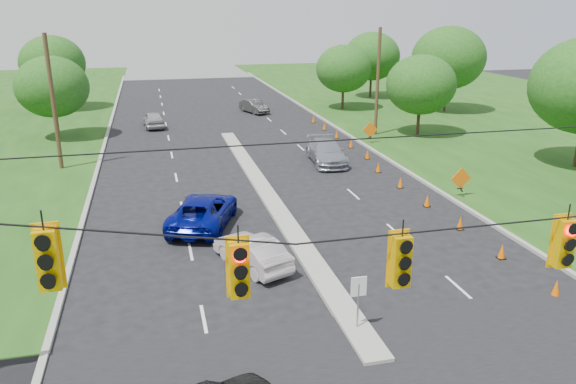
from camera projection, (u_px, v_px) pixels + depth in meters
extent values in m
cube|color=gray|center=(99.00, 167.00, 38.98)|extent=(0.25, 110.00, 0.16)
cube|color=gray|center=(371.00, 150.00, 43.55)|extent=(0.25, 110.00, 0.16)
cube|color=gray|center=(267.00, 195.00, 32.96)|extent=(1.00, 34.00, 0.18)
cylinder|color=gray|center=(358.00, 308.00, 18.84)|extent=(0.06, 0.06, 1.80)
cube|color=white|center=(359.00, 287.00, 18.59)|extent=(0.55, 0.04, 0.70)
cylinder|color=black|center=(503.00, 204.00, 10.48)|extent=(24.00, 0.04, 0.04)
cube|color=#FFB900|center=(48.00, 260.00, 8.75)|extent=(0.34, 0.24, 1.00)
cube|color=#FFB900|center=(239.00, 270.00, 9.59)|extent=(0.34, 0.24, 1.00)
cube|color=#FFB900|center=(401.00, 261.00, 10.32)|extent=(0.34, 0.24, 1.00)
cube|color=#FFB900|center=(564.00, 243.00, 11.12)|extent=(0.34, 0.24, 1.00)
cylinder|color=#422D1C|center=(53.00, 103.00, 37.03)|extent=(0.28, 0.28, 9.00)
cylinder|color=#422D1C|center=(378.00, 83.00, 47.31)|extent=(0.28, 0.28, 9.00)
cone|color=#F46000|center=(556.00, 288.00, 21.34)|extent=(0.32, 0.32, 0.70)
cone|color=#F46000|center=(502.00, 251.00, 24.57)|extent=(0.32, 0.32, 0.70)
cone|color=#F46000|center=(460.00, 223.00, 27.80)|extent=(0.32, 0.32, 0.70)
cone|color=#F46000|center=(427.00, 201.00, 31.03)|extent=(0.32, 0.32, 0.70)
cone|color=#F46000|center=(400.00, 182.00, 34.26)|extent=(0.32, 0.32, 0.70)
cone|color=#F46000|center=(378.00, 167.00, 37.49)|extent=(0.32, 0.32, 0.70)
cone|color=#F46000|center=(367.00, 154.00, 40.85)|extent=(0.32, 0.32, 0.70)
cone|color=#F46000|center=(351.00, 143.00, 44.08)|extent=(0.32, 0.32, 0.70)
cone|color=#F46000|center=(337.00, 134.00, 47.31)|extent=(0.32, 0.32, 0.70)
cone|color=#F46000|center=(324.00, 126.00, 50.54)|extent=(0.32, 0.32, 0.70)
cone|color=#F46000|center=(314.00, 119.00, 53.77)|extent=(0.32, 0.32, 0.70)
cube|color=black|center=(460.00, 188.00, 32.47)|extent=(0.06, 0.58, 0.26)
cube|color=black|center=(460.00, 188.00, 32.47)|extent=(0.06, 0.58, 0.26)
cube|color=orange|center=(461.00, 178.00, 32.28)|extent=(1.27, 0.05, 1.27)
cube|color=black|center=(370.00, 137.00, 45.39)|extent=(0.06, 0.58, 0.26)
cube|color=black|center=(370.00, 137.00, 45.39)|extent=(0.06, 0.58, 0.26)
cube|color=orange|center=(370.00, 130.00, 45.20)|extent=(1.27, 0.05, 1.27)
cylinder|color=black|center=(57.00, 124.00, 46.93)|extent=(0.28, 0.28, 2.52)
ellipsoid|color=#194C14|center=(52.00, 87.00, 45.96)|extent=(5.88, 5.88, 5.04)
cylinder|color=black|center=(57.00, 96.00, 60.26)|extent=(0.28, 0.28, 2.88)
ellipsoid|color=#194C14|center=(53.00, 63.00, 59.16)|extent=(6.72, 6.72, 5.76)
cylinder|color=black|center=(418.00, 121.00, 48.19)|extent=(0.28, 0.28, 2.52)
ellipsoid|color=#194C14|center=(421.00, 85.00, 47.23)|extent=(5.88, 5.88, 5.04)
cylinder|color=black|center=(445.00, 96.00, 59.11)|extent=(0.28, 0.28, 3.24)
ellipsoid|color=#194C14|center=(449.00, 58.00, 57.88)|extent=(7.56, 7.56, 6.48)
cylinder|color=black|center=(371.00, 86.00, 68.41)|extent=(0.28, 0.28, 2.88)
ellipsoid|color=#194C14|center=(372.00, 56.00, 67.31)|extent=(6.72, 6.72, 5.76)
cylinder|color=black|center=(343.00, 98.00, 60.65)|extent=(0.28, 0.28, 2.52)
ellipsoid|color=#194C14|center=(344.00, 69.00, 59.69)|extent=(5.88, 5.88, 5.04)
imported|color=beige|center=(252.00, 251.00, 23.71)|extent=(2.97, 4.47, 1.39)
imported|color=#030A76|center=(203.00, 211.00, 28.14)|extent=(4.41, 6.28, 1.59)
imported|color=gray|center=(326.00, 152.00, 39.69)|extent=(2.77, 5.70, 1.60)
imported|color=#999999|center=(154.00, 119.00, 51.54)|extent=(2.10, 4.44, 1.47)
imported|color=#2F2F2F|center=(254.00, 106.00, 58.75)|extent=(2.75, 4.36, 1.36)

